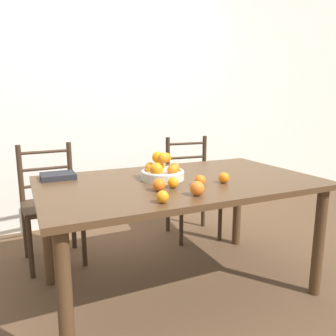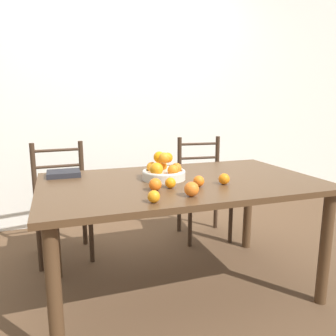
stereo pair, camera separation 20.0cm
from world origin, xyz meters
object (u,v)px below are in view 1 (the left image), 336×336
fruit_bowl (162,171)px  orange_loose_4 (163,197)px  orange_loose_2 (200,180)px  orange_loose_3 (159,185)px  orange_loose_1 (197,188)px  chair_left (51,205)px  book_stack (58,176)px  chair_right (192,188)px  orange_loose_0 (224,178)px  orange_loose_5 (173,183)px

fruit_bowl → orange_loose_4: 0.50m
orange_loose_2 → orange_loose_3: size_ratio=0.90×
orange_loose_2 → orange_loose_1: bearing=-124.5°
chair_left → book_stack: size_ratio=4.33×
orange_loose_1 → chair_right: chair_right is taller
orange_loose_0 → orange_loose_1: 0.33m
orange_loose_2 → orange_loose_4: (-0.34, -0.22, -0.00)m
orange_loose_3 → chair_left: size_ratio=0.08×
fruit_bowl → orange_loose_4: (-0.20, -0.46, -0.02)m
orange_loose_3 → orange_loose_4: size_ratio=1.15×
orange_loose_1 → orange_loose_5: bearing=104.3°
orange_loose_5 → book_stack: (-0.57, 0.53, -0.01)m
orange_loose_2 → chair_left: size_ratio=0.07×
orange_loose_4 → orange_loose_3: bearing=71.4°
orange_loose_2 → orange_loose_4: 0.40m
orange_loose_0 → orange_loose_3: orange_loose_3 is taller
orange_loose_2 → book_stack: orange_loose_2 is taller
fruit_bowl → orange_loose_3: 0.28m
fruit_bowl → orange_loose_2: bearing=-60.4°
orange_loose_0 → orange_loose_3: 0.43m
fruit_bowl → book_stack: size_ratio=1.30×
fruit_bowl → book_stack: fruit_bowl is taller
orange_loose_4 → chair_right: chair_right is taller
orange_loose_0 → chair_left: chair_left is taller
orange_loose_0 → book_stack: bearing=148.7°
orange_loose_1 → orange_loose_3: (-0.15, 0.17, -0.00)m
orange_loose_2 → chair_left: chair_left is taller
orange_loose_0 → orange_loose_3: bearing=-179.6°
orange_loose_1 → orange_loose_2: size_ratio=1.20×
fruit_bowl → orange_loose_4: size_ratio=4.45×
fruit_bowl → orange_loose_1: 0.42m
orange_loose_0 → book_stack: 1.06m
orange_loose_4 → book_stack: size_ratio=0.29×
book_stack → fruit_bowl: bearing=-26.9°
orange_loose_3 → orange_loose_4: 0.22m
orange_loose_5 → chair_left: 1.19m
book_stack → orange_loose_0: bearing=-31.3°
orange_loose_4 → orange_loose_5: (0.17, 0.23, 0.00)m
chair_left → chair_right: bearing=-3.5°
orange_loose_1 → orange_loose_3: 0.22m
chair_left → orange_loose_0: bearing=-50.4°
orange_loose_4 → orange_loose_5: same height
book_stack → chair_right: bearing=19.6°
orange_loose_3 → orange_loose_4: orange_loose_3 is taller
orange_loose_0 → book_stack: size_ratio=0.31×
chair_left → chair_right: size_ratio=1.00×
orange_loose_4 → orange_loose_0: bearing=22.9°
orange_loose_1 → orange_loose_0: bearing=31.0°
orange_loose_3 → chair_right: size_ratio=0.08×
orange_loose_0 → orange_loose_5: orange_loose_0 is taller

